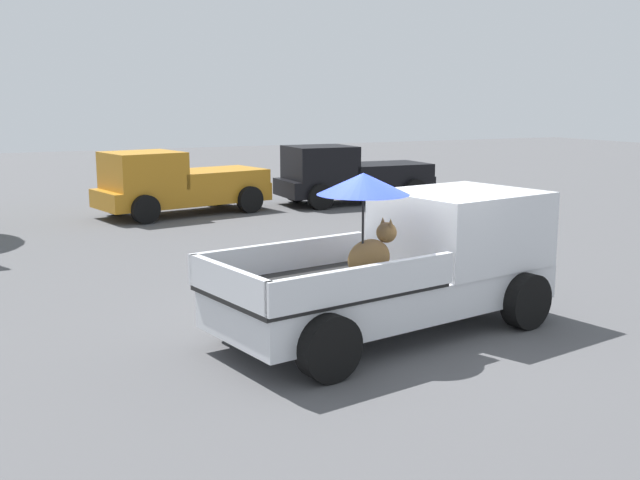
# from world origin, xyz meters

# --- Properties ---
(ground_plane) EXTENTS (80.00, 80.00, 0.00)m
(ground_plane) POSITION_xyz_m (0.00, 0.00, 0.00)
(ground_plane) COLOR #4C4C4F
(pickup_truck_main) EXTENTS (5.30, 2.97, 2.29)m
(pickup_truck_main) POSITION_xyz_m (0.46, 0.08, 0.97)
(pickup_truck_main) COLOR black
(pickup_truck_main) RESTS_ON ground
(pickup_truck_red) EXTENTS (5.06, 2.90, 1.80)m
(pickup_truck_red) POSITION_xyz_m (0.29, 12.02, 0.87)
(pickup_truck_red) COLOR black
(pickup_truck_red) RESTS_ON ground
(pickup_truck_far) EXTENTS (4.85, 2.28, 1.80)m
(pickup_truck_far) POSITION_xyz_m (5.74, 12.00, 0.87)
(pickup_truck_far) COLOR black
(pickup_truck_far) RESTS_ON ground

